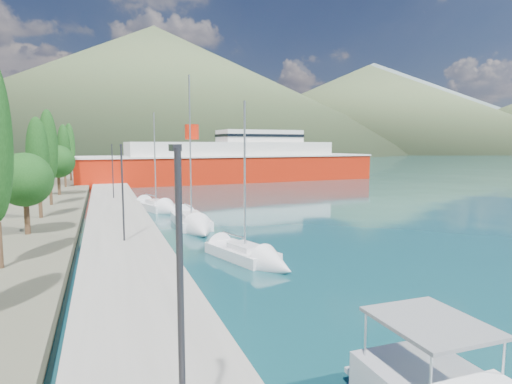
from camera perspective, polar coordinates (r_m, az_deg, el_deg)
name	(u,v)px	position (r m, az deg, el deg)	size (l,w,h in m)	color
ground	(137,167)	(134.67, -15.60, 3.26)	(1400.00, 1400.00, 0.00)	#103F46
quay	(117,216)	(40.65, -18.01, -3.05)	(5.00, 88.00, 0.80)	gray
hills_far	(205,96)	(653.91, -6.83, 12.56)	(1480.00, 900.00, 180.00)	slate
hills_near	(223,98)	(403.70, -4.38, 12.41)	(1010.00, 520.00, 115.00)	#485836
tree_row	(46,157)	(45.81, -26.16, 4.23)	(3.96, 64.42, 10.55)	#47301E
lamp_posts	(122,188)	(28.65, -17.45, 0.55)	(0.15, 44.03, 6.06)	#2D2D33
sailboat_near	(259,260)	(24.76, 0.40, -9.00)	(4.11, 7.37, 10.16)	silver
sailboat_mid	(196,226)	(34.75, -8.04, -4.50)	(2.57, 9.35, 13.41)	silver
sailboat_far	(163,209)	(44.60, -12.34, -2.18)	(4.71, 7.85, 11.00)	silver
ferry	(233,163)	(79.60, -3.07, 3.84)	(55.30, 14.97, 10.86)	#BA1D08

